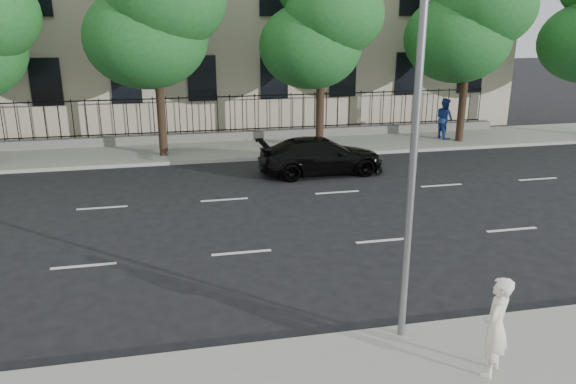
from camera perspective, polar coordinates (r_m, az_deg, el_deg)
The scene contains 11 objects.
ground at distance 12.84m, azimuth -3.30°, elevation -10.63°, with size 120.00×120.00×0.00m, color black.
far_sidewalk at distance 25.93m, azimuth -8.03°, elevation 4.21°, with size 60.00×4.00×0.15m, color gray.
lane_markings at distance 17.13m, azimuth -5.72°, elevation -3.13°, with size 49.60×4.62×0.01m, color silver, non-canonical shape.
iron_fence at distance 27.47m, azimuth -8.35°, elevation 6.18°, with size 30.00×0.50×2.20m.
street_light at distance 10.31m, azimuth 11.94°, elevation 12.10°, with size 0.25×3.32×8.05m.
tree_c at distance 24.54m, azimuth -13.39°, elevation 18.09°, with size 5.89×5.50×9.80m.
tree_d at distance 25.42m, azimuth 3.42°, elevation 17.20°, with size 5.34×4.94×8.84m.
tree_e at distance 28.07m, azimuth 18.02°, elevation 17.20°, with size 5.71×5.31×9.46m.
black_sedan at distance 22.09m, azimuth 3.38°, elevation 3.68°, with size 2.01×4.95×1.44m, color black.
woman_near at distance 10.33m, azimuth 20.34°, elevation -12.70°, with size 0.66×0.43×1.81m, color white.
pedestrian_far at distance 28.69m, azimuth 15.62°, elevation 7.21°, with size 0.96×0.75×1.98m, color navy.
Camera 1 is at (-1.61, -11.17, 6.12)m, focal length 35.00 mm.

